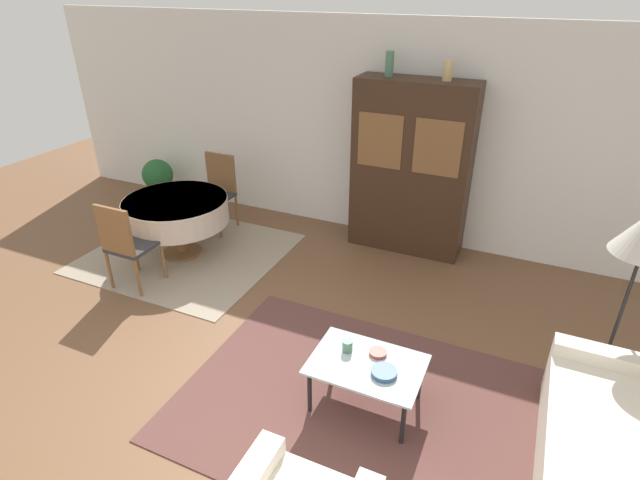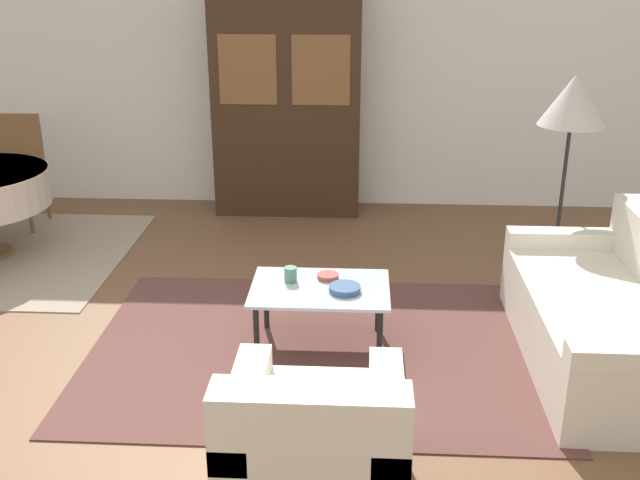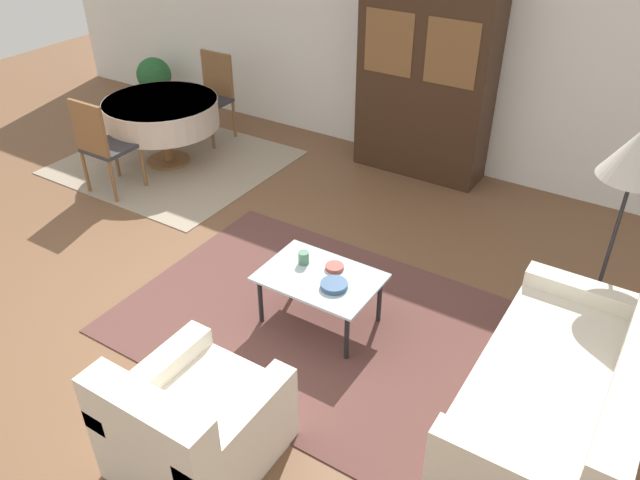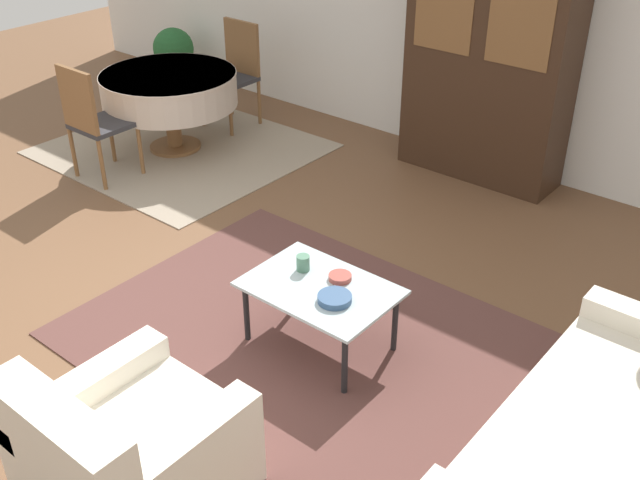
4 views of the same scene
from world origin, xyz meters
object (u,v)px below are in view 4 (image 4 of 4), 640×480
(dining_chair_far, at_px, (235,68))
(bowl, at_px, (335,298))
(coffee_table, at_px, (320,293))
(potted_plant, at_px, (174,54))
(display_cabinet, at_px, (490,58))
(dining_chair_near, at_px, (92,117))
(cup, at_px, (303,263))
(armchair, at_px, (127,455))
(couch, at_px, (615,463))
(bowl_small, at_px, (340,277))
(dining_table, at_px, (169,89))

(dining_chair_far, bearing_deg, bowl, 143.20)
(coffee_table, xyz_separation_m, potted_plant, (-4.27, 2.60, -0.01))
(coffee_table, bearing_deg, potted_plant, 148.65)
(display_cabinet, bearing_deg, coffee_table, -80.48)
(coffee_table, distance_m, display_cabinet, 2.88)
(dining_chair_near, bearing_deg, potted_plant, 123.31)
(display_cabinet, height_order, potted_plant, display_cabinet)
(cup, bearing_deg, potted_plant, 148.20)
(armchair, bearing_deg, coffee_table, 92.23)
(couch, bearing_deg, armchair, 128.19)
(dining_chair_far, xyz_separation_m, bowl, (3.09, -2.31, -0.12))
(dining_chair_near, xyz_separation_m, cup, (2.74, -0.49, -0.09))
(display_cabinet, relative_size, potted_plant, 3.13)
(dining_chair_far, bearing_deg, bowl_small, 144.57)
(dining_table, distance_m, potted_plant, 1.81)
(potted_plant, bearing_deg, bowl, -31.02)
(dining_chair_far, distance_m, potted_plant, 1.40)
(cup, bearing_deg, coffee_table, -20.82)
(potted_plant, bearing_deg, coffee_table, -31.35)
(dining_table, height_order, bowl, dining_table)
(display_cabinet, distance_m, dining_chair_far, 2.56)
(dining_chair_far, height_order, potted_plant, dining_chair_far)
(bowl, height_order, potted_plant, potted_plant)
(coffee_table, bearing_deg, dining_chair_far, 142.49)
(dining_chair_near, height_order, dining_chair_far, same)
(coffee_table, relative_size, dining_table, 0.70)
(bowl, bearing_deg, display_cabinet, 102.39)
(coffee_table, relative_size, potted_plant, 1.31)
(cup, distance_m, potted_plant, 4.80)
(display_cabinet, bearing_deg, bowl, -77.61)
(display_cabinet, xyz_separation_m, dining_chair_far, (-2.47, -0.51, -0.47))
(coffee_table, height_order, bowl, bowl)
(potted_plant, bearing_deg, couch, -23.87)
(dining_chair_near, relative_size, dining_chair_far, 1.00)
(cup, distance_m, bowl, 0.37)
(armchair, relative_size, dining_chair_near, 0.87)
(coffee_table, xyz_separation_m, bowl_small, (0.04, 0.13, 0.06))
(bowl_small, bearing_deg, cup, -165.52)
(armchair, xyz_separation_m, display_cabinet, (-0.52, 4.23, 0.74))
(couch, bearing_deg, bowl_small, 82.87)
(bowl, distance_m, bowl_small, 0.23)
(couch, height_order, bowl, couch)
(coffee_table, relative_size, dining_chair_far, 0.87)
(coffee_table, height_order, cup, cup)
(dining_table, relative_size, bowl, 6.29)
(armchair, distance_m, cup, 1.57)
(armchair, distance_m, dining_chair_near, 3.62)
(coffee_table, distance_m, dining_table, 3.26)
(bowl_small, bearing_deg, dining_table, 156.83)
(dining_table, distance_m, bowl_small, 3.24)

